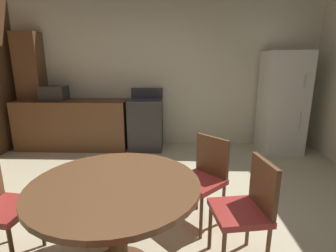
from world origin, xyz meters
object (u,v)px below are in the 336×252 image
(chair_northeast, at_px, (204,175))
(chair_east, at_px, (248,206))
(oven_range, at_px, (146,124))
(dining_table, at_px, (116,203))
(microwave, at_px, (54,93))
(refrigerator, at_px, (282,103))

(chair_northeast, bearing_deg, chair_east, 72.11)
(oven_range, relative_size, dining_table, 0.91)
(dining_table, bearing_deg, microwave, 121.34)
(dining_table, height_order, chair_northeast, chair_northeast)
(chair_east, bearing_deg, chair_northeast, -72.11)
(dining_table, distance_m, chair_east, 1.00)
(dining_table, distance_m, chair_northeast, 1.00)
(microwave, xyz_separation_m, chair_northeast, (2.49, -2.22, -0.53))
(refrigerator, relative_size, chair_northeast, 2.02)
(oven_range, relative_size, chair_northeast, 1.26)
(oven_range, relative_size, chair_east, 1.26)
(microwave, xyz_separation_m, chair_east, (2.77, -2.77, -0.53))
(microwave, bearing_deg, chair_northeast, -41.75)
(microwave, distance_m, dining_table, 3.45)
(refrigerator, relative_size, chair_east, 2.02)
(refrigerator, distance_m, chair_northeast, 2.72)
(oven_range, bearing_deg, refrigerator, -1.27)
(refrigerator, height_order, microwave, refrigerator)
(oven_range, distance_m, refrigerator, 2.45)
(dining_table, bearing_deg, oven_range, 92.33)
(oven_range, height_order, dining_table, oven_range)
(oven_range, bearing_deg, microwave, -179.88)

